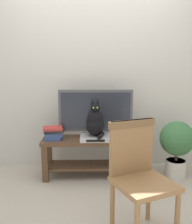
# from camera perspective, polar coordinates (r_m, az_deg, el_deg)

# --- Properties ---
(ground_plane) EXTENTS (12.00, 12.00, 0.00)m
(ground_plane) POSITION_cam_1_polar(r_m,az_deg,el_deg) (2.83, 0.06, -18.31)
(ground_plane) COLOR #ADA393
(back_wall) EXTENTS (7.00, 0.12, 2.80)m
(back_wall) POSITION_cam_1_polar(r_m,az_deg,el_deg) (3.47, -0.41, 10.85)
(back_wall) COLOR beige
(back_wall) RESTS_ON ground
(tv_stand) EXTENTS (1.31, 0.40, 0.48)m
(tv_stand) POSITION_cam_1_polar(r_m,az_deg,el_deg) (3.17, -0.03, -8.55)
(tv_stand) COLOR #513823
(tv_stand) RESTS_ON ground
(tv) EXTENTS (0.92, 0.20, 0.59)m
(tv) POSITION_cam_1_polar(r_m,az_deg,el_deg) (3.14, -0.07, -0.07)
(tv) COLOR #4C4C51
(tv) RESTS_ON tv_stand
(media_box) EXTENTS (0.36, 0.27, 0.06)m
(media_box) POSITION_cam_1_polar(r_m,az_deg,el_deg) (3.05, -0.18, -5.84)
(media_box) COLOR #BCBCC1
(media_box) RESTS_ON tv_stand
(cat) EXTENTS (0.22, 0.31, 0.45)m
(cat) POSITION_cam_1_polar(r_m,az_deg,el_deg) (2.99, -0.15, -2.30)
(cat) COLOR black
(cat) RESTS_ON media_box
(wooden_chair) EXTENTS (0.55, 0.55, 0.92)m
(wooden_chair) POSITION_cam_1_polar(r_m,az_deg,el_deg) (2.09, 9.59, -12.84)
(wooden_chair) COLOR olive
(wooden_chair) RESTS_ON ground
(book_stack) EXTENTS (0.26, 0.21, 0.15)m
(book_stack) POSITION_cam_1_polar(r_m,az_deg,el_deg) (3.11, -9.57, -4.75)
(book_stack) COLOR #33477A
(book_stack) RESTS_ON tv_stand
(potted_plant) EXTENTS (0.43, 0.43, 0.70)m
(potted_plant) POSITION_cam_1_polar(r_m,az_deg,el_deg) (3.28, 17.83, -6.70)
(potted_plant) COLOR beige
(potted_plant) RESTS_ON ground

